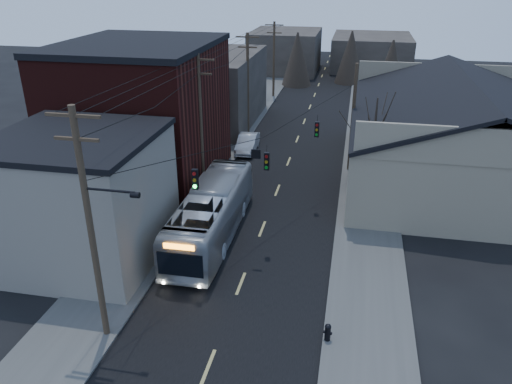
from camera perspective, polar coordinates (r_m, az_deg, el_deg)
road_surface at (r=45.84m, az=4.44°, el=5.27°), size 9.00×110.00×0.02m
sidewalk_left at (r=46.99m, az=-3.48°, el=5.85°), size 4.00×110.00×0.12m
sidewalk_right at (r=45.58m, az=12.60°, el=4.68°), size 4.00×110.00×0.12m
building_clapboard at (r=28.55m, az=-19.26°, el=-0.89°), size 8.00×8.00×7.00m
building_brick at (r=37.63m, az=-12.78°, el=8.38°), size 10.00×12.00×10.00m
building_left_far at (r=52.40m, az=-5.14°, el=11.68°), size 9.00×14.00×7.00m
warehouse at (r=40.76m, az=22.13°, el=5.00°), size 16.16×20.60×7.73m
building_far_left at (r=79.69m, az=3.39°, el=15.79°), size 10.00×12.00×6.00m
building_far_right at (r=83.97m, az=13.03°, el=15.34°), size 12.00×14.00×5.00m
bare_tree at (r=34.98m, az=13.17°, el=4.70°), size 0.40×0.40×7.20m
utility_lines at (r=39.35m, az=-0.99°, el=9.61°), size 11.24×45.28×10.50m
bus at (r=29.77m, az=-5.13°, el=-2.49°), size 2.82×11.62×3.23m
parked_car at (r=44.20m, az=-0.98°, el=5.60°), size 1.76×4.57×1.48m
fire_hydrant at (r=22.73m, az=8.21°, el=-15.50°), size 0.40×0.29×0.84m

